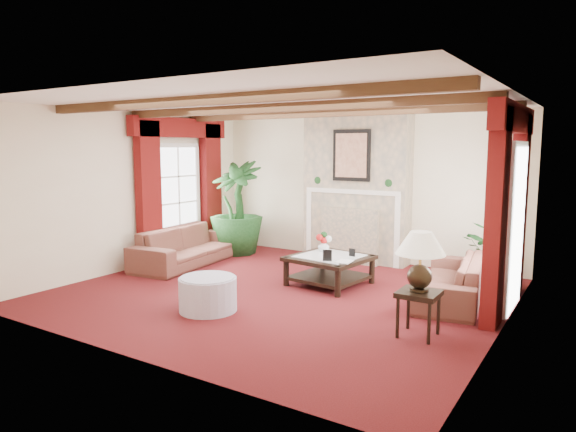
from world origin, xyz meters
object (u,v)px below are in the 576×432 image
Objects in this scene: potted_palm at (237,228)px; side_table at (418,314)px; ottoman at (208,294)px; sofa_right at (452,272)px; coffee_table at (329,270)px; sofa_left at (187,240)px.

potted_palm is 3.66× the size of side_table.
ottoman is at bearing -167.75° from side_table.
sofa_right is 3.33m from ottoman.
coffee_table is at bearing -91.79° from sofa_right.
side_table is 0.69× the size of ottoman.
sofa_left is 2.83m from coffee_table.
potted_palm is 3.62m from ottoman.
coffee_table is at bearing -22.47° from potted_palm.
potted_palm is 5.14m from side_table.
coffee_table is (2.64, -1.09, -0.29)m from potted_palm.
potted_palm is at bearing -14.76° from sofa_left.
side_table is at bearing -29.09° from potted_palm.
sofa_right is at bearing 92.07° from side_table.
potted_palm is (-4.43, 0.89, 0.12)m from sofa_right.
potted_palm reaches higher than sofa_right.
sofa_left is at bearing 164.65° from side_table.
ottoman is at bearing -57.60° from sofa_right.
sofa_right is at bearing 40.73° from ottoman.
potted_palm reaches higher than side_table.
sofa_right reaches higher than coffee_table.
sofa_left is 2.15× the size of coffee_table.
coffee_table is (2.82, 0.13, -0.22)m from sofa_left.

